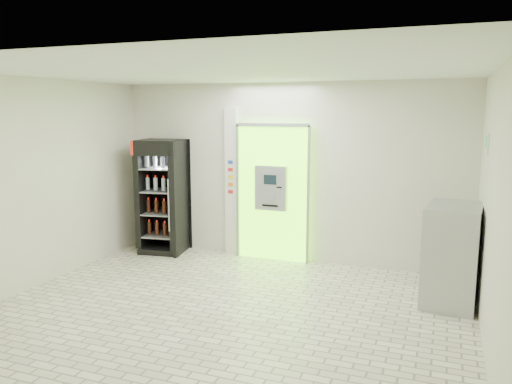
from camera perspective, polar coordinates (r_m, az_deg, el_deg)
The scene contains 7 objects.
ground at distance 6.55m, azimuth -3.44°, elevation -13.50°, with size 6.00×6.00×0.00m, color beige.
room_shell at distance 6.08m, azimuth -3.61°, elevation 2.71°, with size 6.00×6.00×6.00m.
atm_assembly at distance 8.47m, azimuth 1.96°, elevation 0.02°, with size 1.30×0.24×2.33m.
pillar at distance 8.76m, azimuth -2.79°, elevation 1.18°, with size 0.22×0.11×2.60m.
beverage_cooler at distance 9.12m, azimuth -10.53°, elevation -0.72°, with size 0.86×0.81×2.03m.
steel_cabinet at distance 7.11m, azimuth 21.48°, elevation -6.66°, with size 0.76×1.05×1.32m.
exit_sign at distance 6.93m, azimuth 24.92°, elevation 5.00°, with size 0.02×0.22×0.26m.
Camera 1 is at (2.50, -5.50, 2.54)m, focal length 35.00 mm.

